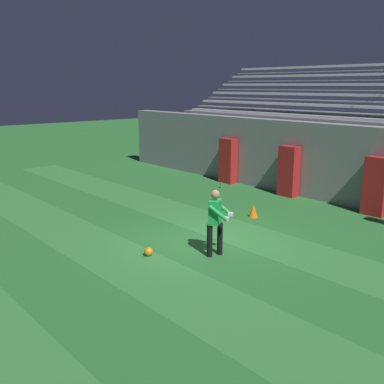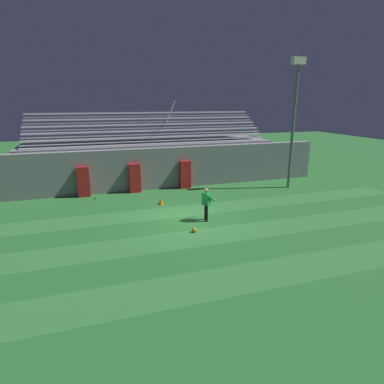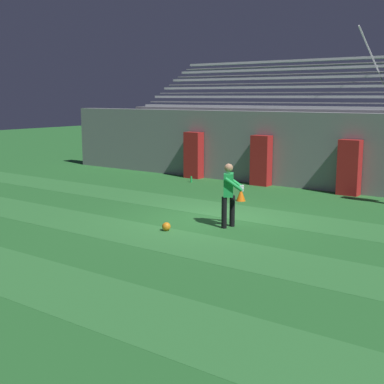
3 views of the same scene
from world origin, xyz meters
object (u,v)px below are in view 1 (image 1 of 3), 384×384
(padding_pillar_gate_left, at_px, (289,171))
(soccer_ball, at_px, (148,252))
(padding_pillar_far_left, at_px, (228,161))
(water_bottle, at_px, (221,185))
(padding_pillar_gate_right, at_px, (376,186))
(goalkeeper, at_px, (216,219))
(traffic_cone, at_px, (253,211))

(padding_pillar_gate_left, distance_m, soccer_ball, 7.86)
(padding_pillar_far_left, distance_m, water_bottle, 1.45)
(padding_pillar_gate_left, distance_m, padding_pillar_gate_right, 3.45)
(padding_pillar_far_left, bearing_deg, padding_pillar_gate_left, 0.00)
(padding_pillar_gate_right, distance_m, goalkeeper, 6.44)
(padding_pillar_gate_left, height_order, padding_pillar_far_left, same)
(padding_pillar_gate_left, height_order, soccer_ball, padding_pillar_gate_left)
(padding_pillar_gate_right, xyz_separation_m, padding_pillar_far_left, (-6.65, 0.00, 0.00))
(padding_pillar_gate_left, distance_m, goalkeeper, 6.91)
(padding_pillar_gate_left, xyz_separation_m, soccer_ball, (1.56, -7.66, -0.85))
(water_bottle, bearing_deg, traffic_cone, -30.67)
(padding_pillar_gate_right, relative_size, goalkeeper, 1.15)
(padding_pillar_gate_right, height_order, padding_pillar_far_left, same)
(goalkeeper, relative_size, water_bottle, 6.96)
(padding_pillar_gate_left, bearing_deg, goalkeeper, -67.63)
(padding_pillar_gate_left, bearing_deg, padding_pillar_gate_right, 0.00)
(padding_pillar_gate_left, height_order, padding_pillar_gate_right, same)
(traffic_cone, bearing_deg, water_bottle, 149.33)
(padding_pillar_far_left, bearing_deg, traffic_cone, -36.67)
(soccer_ball, bearing_deg, padding_pillar_gate_left, 101.55)
(goalkeeper, height_order, traffic_cone, goalkeeper)
(water_bottle, bearing_deg, goalkeeper, -45.96)
(padding_pillar_gate_left, distance_m, traffic_cone, 3.39)
(padding_pillar_gate_left, height_order, goalkeeper, padding_pillar_gate_left)
(padding_pillar_gate_left, bearing_deg, traffic_cone, -71.93)
(traffic_cone, height_order, water_bottle, traffic_cone)
(padding_pillar_far_left, relative_size, goalkeeper, 1.15)
(padding_pillar_gate_right, bearing_deg, traffic_cone, -127.63)
(padding_pillar_gate_left, bearing_deg, soccer_ball, -78.45)
(padding_pillar_gate_right, bearing_deg, soccer_ball, -103.83)
(padding_pillar_far_left, distance_m, traffic_cone, 5.32)
(padding_pillar_gate_right, bearing_deg, padding_pillar_gate_left, 180.00)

